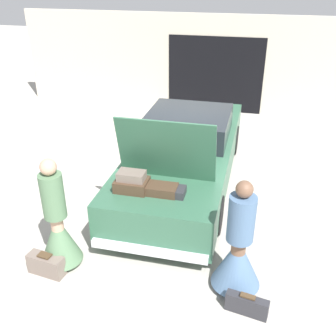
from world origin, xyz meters
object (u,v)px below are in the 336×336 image
person_right (238,253)px  car (185,153)px  person_left (58,229)px  suitcase_beside_right_person (247,305)px  suitcase_beside_left_person (46,265)px

person_right → car: bearing=14.8°
person_left → suitcase_beside_right_person: 2.81m
person_left → suitcase_beside_left_person: bearing=-9.7°
suitcase_beside_left_person → suitcase_beside_right_person: (2.86, -0.08, -0.02)m
person_left → suitcase_beside_right_person: (2.75, -0.33, -0.49)m
car → suitcase_beside_left_person: 3.50m
suitcase_beside_left_person → suitcase_beside_right_person: bearing=-1.5°
person_right → suitcase_beside_right_person: person_right is taller
car → suitcase_beside_right_person: car is taller
suitcase_beside_left_person → suitcase_beside_right_person: suitcase_beside_left_person is taller
car → person_right: 3.09m
person_left → suitcase_beside_left_person: 0.55m
person_left → suitcase_beside_left_person: size_ratio=3.09×
car → suitcase_beside_left_person: (-1.40, -3.18, -0.47)m
person_left → person_right: person_left is taller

